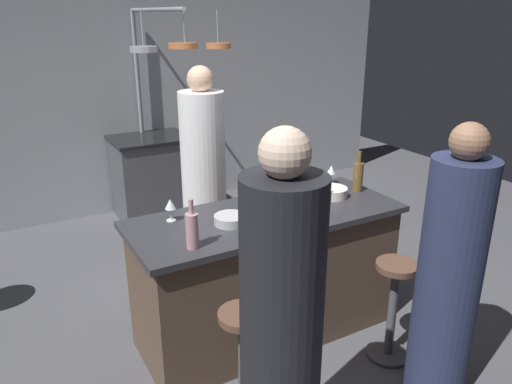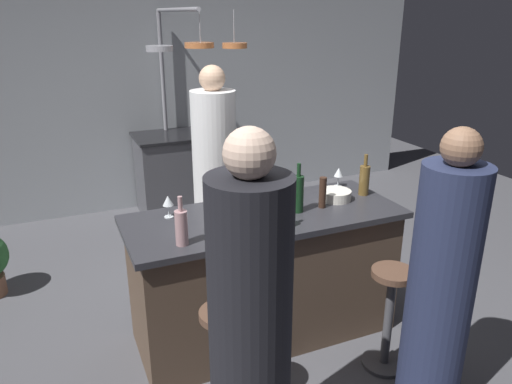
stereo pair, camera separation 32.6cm
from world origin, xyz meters
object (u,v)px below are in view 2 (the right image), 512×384
at_px(bar_stool_right, 389,314).
at_px(wine_bottle_green, 276,211).
at_px(cutting_board, 268,202).
at_px(wine_glass_by_chef, 168,202).
at_px(wine_bottle_dark, 260,203).
at_px(mixing_bowl_ceramic, 335,195).
at_px(wine_bottle_amber, 364,179).
at_px(mixing_bowl_steel, 226,218).
at_px(chef, 215,178).
at_px(pepper_mill, 323,193).
at_px(guest_left, 250,335).
at_px(guest_right, 440,290).
at_px(wine_glass_near_right_guest, 339,173).
at_px(bar_stool_left, 225,360).
at_px(wine_bottle_rose, 181,227).
at_px(stove_range, 174,174).
at_px(wine_glass_near_left_guest, 293,182).
at_px(wine_bottle_red, 298,193).

height_order(bar_stool_right, wine_bottle_green, wine_bottle_green).
distance_m(cutting_board, wine_glass_by_chef, 0.69).
relative_size(wine_bottle_dark, mixing_bowl_ceramic, 1.40).
xyz_separation_m(wine_bottle_dark, wine_bottle_amber, (0.87, 0.14, -0.00)).
bearing_deg(wine_bottle_amber, mixing_bowl_steel, -175.55).
bearing_deg(chef, mixing_bowl_ceramic, -63.21).
bearing_deg(mixing_bowl_ceramic, pepper_mill, -150.71).
xyz_separation_m(guest_left, pepper_mill, (0.92, 0.96, 0.21)).
xyz_separation_m(guest_right, wine_bottle_dark, (-0.64, 0.90, 0.27)).
relative_size(wine_bottle_amber, mixing_bowl_ceramic, 1.36).
relative_size(chef, cutting_board, 5.44).
xyz_separation_m(guest_left, wine_glass_near_right_guest, (1.24, 1.28, 0.21)).
height_order(bar_stool_left, wine_bottle_rose, wine_bottle_rose).
bearing_deg(bar_stool_right, guest_left, -160.37).
bearing_deg(wine_glass_by_chef, bar_stool_right, -35.33).
bearing_deg(stove_range, wine_bottle_amber, -71.71).
bearing_deg(wine_bottle_dark, wine_glass_near_left_guest, 38.94).
relative_size(chef, guest_right, 1.07).
xyz_separation_m(pepper_mill, wine_bottle_amber, (0.40, 0.10, 0.01)).
height_order(bar_stool_right, pepper_mill, pepper_mill).
distance_m(stove_range, wine_bottle_dark, 2.60).
bearing_deg(cutting_board, pepper_mill, -35.27).
distance_m(bar_stool_left, guest_left, 0.57).
bearing_deg(guest_left, wine_glass_near_left_guest, 55.73).
relative_size(pepper_mill, wine_bottle_green, 0.66).
relative_size(bar_stool_right, guest_right, 0.42).
xyz_separation_m(stove_range, pepper_mill, (0.40, -2.50, 0.56)).
relative_size(stove_range, wine_bottle_dark, 2.92).
bearing_deg(wine_bottle_dark, stove_range, 88.34).
distance_m(bar_stool_left, cutting_board, 1.13).
xyz_separation_m(wine_glass_near_left_guest, mixing_bowl_steel, (-0.59, -0.25, -0.08)).
distance_m(bar_stool_left, wine_bottle_red, 1.13).
bearing_deg(cutting_board, stove_range, 92.34).
bearing_deg(wine_bottle_red, wine_glass_by_chef, 163.24).
bearing_deg(mixing_bowl_ceramic, wine_glass_near_left_guest, 143.53).
xyz_separation_m(wine_bottle_rose, wine_bottle_green, (0.56, -0.04, 0.02)).
xyz_separation_m(stove_range, cutting_board, (0.09, -2.28, 0.46)).
bearing_deg(mixing_bowl_steel, wine_bottle_amber, 4.45).
relative_size(chef, wine_glass_by_chef, 11.93).
bearing_deg(guest_left, wine_bottle_rose, 96.10).
xyz_separation_m(bar_stool_left, mixing_bowl_ceramic, (1.06, 0.66, 0.56)).
height_order(pepper_mill, wine_bottle_rose, wine_bottle_rose).
relative_size(chef, wine_bottle_rose, 6.08).
height_order(stove_range, wine_glass_by_chef, wine_glass_by_chef).
relative_size(chef, wine_glass_near_right_guest, 11.93).
relative_size(bar_stool_left, wine_glass_near_right_guest, 4.66).
xyz_separation_m(chef, cutting_board, (0.07, -0.92, 0.10)).
relative_size(bar_stool_right, pepper_mill, 3.24).
distance_m(stove_range, mixing_bowl_ceramic, 2.52).
distance_m(cutting_board, wine_bottle_rose, 0.81).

